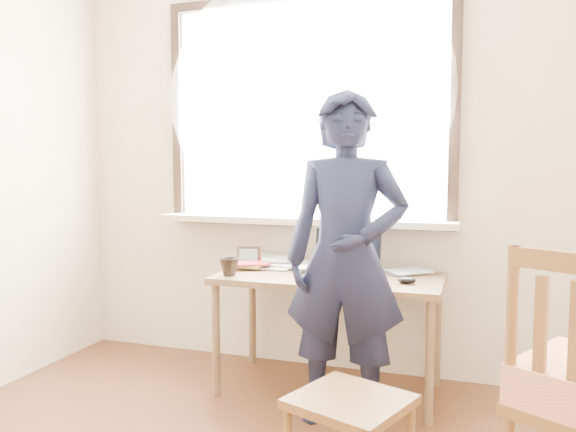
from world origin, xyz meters
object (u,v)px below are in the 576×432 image
(laptop, at_px, (345,266))
(mug_dark, at_px, (229,267))
(desk, at_px, (329,287))
(mug_white, at_px, (328,262))
(work_chair, at_px, (350,413))
(person, at_px, (346,259))

(laptop, distance_m, mug_dark, 0.63)
(desk, relative_size, mug_white, 10.75)
(work_chair, distance_m, person, 0.82)
(desk, height_order, person, person)
(work_chair, bearing_deg, laptop, 104.15)
(mug_dark, relative_size, work_chair, 0.21)
(work_chair, bearing_deg, person, 104.27)
(mug_white, distance_m, mug_dark, 0.59)
(mug_white, xyz_separation_m, mug_dark, (-0.46, -0.37, 0.00))
(desk, xyz_separation_m, mug_white, (-0.05, 0.17, 0.11))
(laptop, relative_size, mug_white, 3.28)
(work_chair, xyz_separation_m, person, (-0.17, 0.65, 0.47))
(desk, distance_m, mug_dark, 0.57)
(work_chair, bearing_deg, mug_dark, 137.03)
(laptop, bearing_deg, desk, 163.71)
(mug_white, distance_m, work_chair, 1.28)
(laptop, bearing_deg, work_chair, -75.85)
(laptop, bearing_deg, mug_white, 127.22)
(mug_dark, bearing_deg, work_chair, -42.97)
(laptop, relative_size, mug_dark, 3.52)
(desk, distance_m, work_chair, 1.08)
(desk, xyz_separation_m, work_chair, (0.34, -0.99, -0.25))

